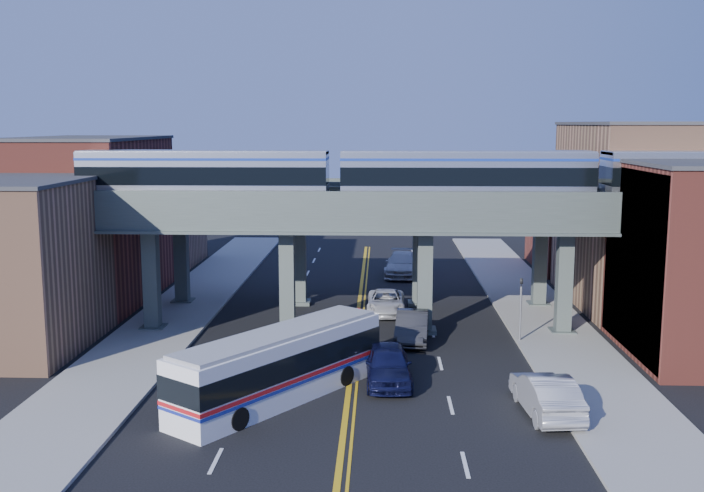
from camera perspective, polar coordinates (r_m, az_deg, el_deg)
The scene contains 20 objects.
ground at distance 38.57m, azimuth -0.11°, elevation -9.36°, with size 120.00×120.00×0.00m, color black.
sidewalk_west at distance 49.82m, azimuth -13.05°, elevation -5.28°, with size 5.00×70.00×0.16m, color gray.
sidewalk_east at distance 49.16m, azimuth 13.94°, elevation -5.50°, with size 5.00×70.00×0.16m, color gray.
building_west_a at distance 45.85m, azimuth -23.69°, elevation -1.38°, with size 8.00×10.00×9.00m, color #9B6B50.
building_west_b at distance 56.63m, azimuth -18.52°, elevation 1.76°, with size 8.00×14.00×11.00m, color brown.
building_west_c at distance 69.03m, azimuth -14.69°, elevation 1.88°, with size 8.00×10.00×8.00m, color #9B6B50.
building_east_b at distance 55.64m, azimuth 19.98°, elevation 2.08°, with size 8.00×14.00×12.00m, color #9B6B50.
building_east_c at distance 68.21m, azimuth 16.60°, elevation 2.14°, with size 8.00×10.00×9.00m, color brown.
mural_panel at distance 43.30m, azimuth 19.73°, elevation -1.38°, with size 0.10×9.50×9.50m, color teal.
elevated_viaduct_near at distance 44.97m, azimuth 0.28°, elevation 1.73°, with size 52.00×3.60×7.40m.
elevated_viaduct_far at distance 51.92m, azimuth 0.53°, elevation 2.69°, with size 52.00×3.60×7.40m.
transit_train at distance 44.95m, azimuth 8.27°, elevation 5.04°, with size 43.86×2.75×3.20m.
stop_sign at distance 40.94m, azimuth 0.47°, elevation -5.71°, with size 0.76×0.09×2.63m.
traffic_signal at distance 44.39m, azimuth 12.18°, elevation -4.03°, with size 0.15×0.18×4.10m.
transit_bus at distance 35.06m, azimuth -5.26°, elevation -8.69°, with size 8.75×10.71×2.94m.
car_lane_a at distance 37.24m, azimuth 2.62°, elevation -8.58°, with size 2.12×5.28×1.80m, color black.
car_lane_b at distance 44.20m, azimuth 4.39°, elevation -5.87°, with size 1.77×5.07×1.67m, color #272729.
car_lane_c at distance 50.61m, azimuth 2.49°, elevation -4.09°, with size 2.37×5.13×1.43m, color silver.
car_lane_d at distance 63.07m, azimuth 3.65°, elevation -1.33°, with size 2.54×6.24×1.81m, color #AFAFB4.
car_parked_curb at distance 34.36m, azimuth 13.93°, elevation -10.40°, with size 1.86×5.32×1.75m, color #9E9DA2.
Camera 1 is at (1.42, -36.60, 12.08)m, focal length 40.00 mm.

